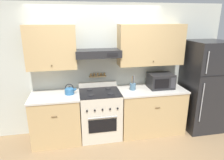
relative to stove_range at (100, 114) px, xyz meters
name	(u,v)px	position (x,y,z in m)	size (l,w,h in m)	color
ground_plane	(103,145)	(0.00, -0.35, -0.47)	(16.00, 16.00, 0.00)	#937551
wall_back	(102,62)	(0.09, 0.29, 0.98)	(5.20, 0.46, 2.55)	silver
counter_left	(57,118)	(-0.83, 0.00, 0.00)	(0.90, 0.69, 0.92)	tan
counter_right	(150,110)	(1.04, 0.00, 0.00)	(1.31, 0.69, 0.92)	tan
stove_range	(100,114)	(0.00, 0.00, 0.00)	(0.76, 0.68, 1.03)	beige
refrigerator	(204,86)	(2.16, -0.06, 0.46)	(0.76, 0.78, 1.85)	#232326
tea_kettle	(70,90)	(-0.56, 0.01, 0.53)	(0.22, 0.17, 0.20)	teal
microwave	(161,81)	(1.23, 0.03, 0.60)	(0.48, 0.39, 0.29)	#232326
utensil_crock	(133,86)	(0.65, 0.01, 0.53)	(0.12, 0.12, 0.28)	slate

